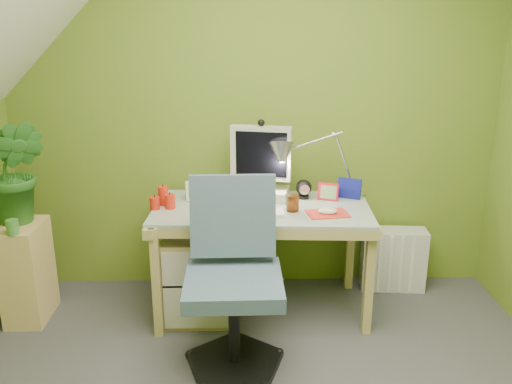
{
  "coord_description": "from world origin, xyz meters",
  "views": [
    {
      "loc": [
        -0.06,
        -1.92,
        1.78
      ],
      "look_at": [
        0.0,
        1.0,
        0.85
      ],
      "focal_mm": 38.0,
      "sensor_mm": 36.0,
      "label": 1
    }
  ],
  "objects_px": {
    "monitor": "(261,157)",
    "radiator": "(393,259)",
    "desk": "(262,259)",
    "potted_plant": "(17,172)",
    "task_chair": "(234,281)",
    "desk_lamp": "(333,149)",
    "side_ledge": "(27,272)"
  },
  "relations": [
    {
      "from": "monitor",
      "to": "potted_plant",
      "type": "distance_m",
      "value": 1.45
    },
    {
      "from": "potted_plant",
      "to": "radiator",
      "type": "xyz_separation_m",
      "value": [
        2.35,
        0.29,
        -0.71
      ]
    },
    {
      "from": "monitor",
      "to": "desk_lamp",
      "type": "bearing_deg",
      "value": 12.92
    },
    {
      "from": "task_chair",
      "to": "potted_plant",
      "type": "bearing_deg",
      "value": 154.07
    },
    {
      "from": "monitor",
      "to": "task_chair",
      "type": "height_order",
      "value": "monitor"
    },
    {
      "from": "desk",
      "to": "radiator",
      "type": "height_order",
      "value": "desk"
    },
    {
      "from": "desk",
      "to": "potted_plant",
      "type": "height_order",
      "value": "potted_plant"
    },
    {
      "from": "desk_lamp",
      "to": "radiator",
      "type": "bearing_deg",
      "value": 17.7
    },
    {
      "from": "side_ledge",
      "to": "task_chair",
      "type": "distance_m",
      "value": 1.4
    },
    {
      "from": "desk",
      "to": "task_chair",
      "type": "bearing_deg",
      "value": -102.29
    },
    {
      "from": "task_chair",
      "to": "radiator",
      "type": "height_order",
      "value": "task_chair"
    },
    {
      "from": "desk",
      "to": "radiator",
      "type": "relative_size",
      "value": 3.05
    },
    {
      "from": "desk_lamp",
      "to": "side_ledge",
      "type": "bearing_deg",
      "value": -167.23
    },
    {
      "from": "monitor",
      "to": "radiator",
      "type": "height_order",
      "value": "monitor"
    },
    {
      "from": "desk_lamp",
      "to": "desk",
      "type": "bearing_deg",
      "value": -152.7
    },
    {
      "from": "side_ledge",
      "to": "radiator",
      "type": "xyz_separation_m",
      "value": [
        2.35,
        0.34,
        -0.09
      ]
    },
    {
      "from": "side_ledge",
      "to": "task_chair",
      "type": "xyz_separation_m",
      "value": [
        1.28,
        -0.54,
        0.2
      ]
    },
    {
      "from": "side_ledge",
      "to": "desk_lamp",
      "type": "bearing_deg",
      "value": 7.27
    },
    {
      "from": "monitor",
      "to": "potted_plant",
      "type": "xyz_separation_m",
      "value": [
        -1.44,
        -0.19,
        -0.04
      ]
    },
    {
      "from": "potted_plant",
      "to": "task_chair",
      "type": "relative_size",
      "value": 0.61
    },
    {
      "from": "desk_lamp",
      "to": "monitor",
      "type": "bearing_deg",
      "value": -174.5
    },
    {
      "from": "desk",
      "to": "task_chair",
      "type": "xyz_separation_m",
      "value": [
        -0.16,
        -0.6,
        0.16
      ]
    },
    {
      "from": "desk_lamp",
      "to": "radiator",
      "type": "xyz_separation_m",
      "value": [
        0.46,
        0.1,
        -0.8
      ]
    },
    {
      "from": "desk",
      "to": "potted_plant",
      "type": "bearing_deg",
      "value": -176.76
    },
    {
      "from": "side_ledge",
      "to": "potted_plant",
      "type": "xyz_separation_m",
      "value": [
        0.0,
        0.05,
        0.62
      ]
    },
    {
      "from": "desk_lamp",
      "to": "task_chair",
      "type": "relative_size",
      "value": 0.61
    },
    {
      "from": "desk_lamp",
      "to": "task_chair",
      "type": "height_order",
      "value": "desk_lamp"
    },
    {
      "from": "monitor",
      "to": "desk_lamp",
      "type": "relative_size",
      "value": 0.85
    },
    {
      "from": "side_ledge",
      "to": "potted_plant",
      "type": "bearing_deg",
      "value": 90.0
    },
    {
      "from": "monitor",
      "to": "task_chair",
      "type": "distance_m",
      "value": 0.92
    },
    {
      "from": "radiator",
      "to": "desk_lamp",
      "type": "bearing_deg",
      "value": -163.35
    },
    {
      "from": "task_chair",
      "to": "monitor",
      "type": "bearing_deg",
      "value": 77.23
    }
  ]
}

